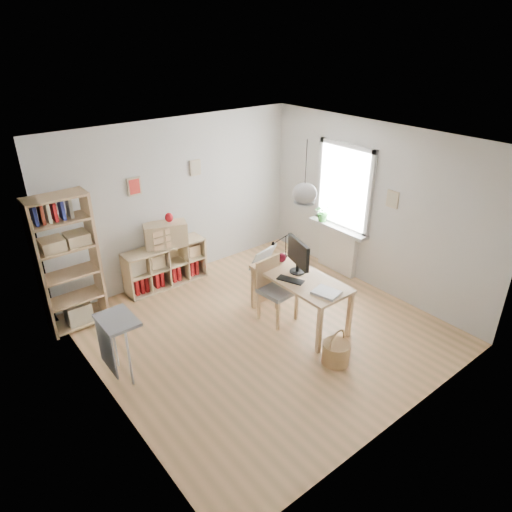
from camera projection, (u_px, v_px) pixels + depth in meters
ground at (263, 330)px, 6.62m from camera, size 4.50×4.50×0.00m
room_shell at (305, 193)px, 5.92m from camera, size 4.50×4.50×4.50m
window_unit at (345, 187)px, 7.58m from camera, size 0.07×1.16×1.46m
radiator at (338, 250)px, 8.08m from camera, size 0.10×0.80×0.80m
windowsill at (338, 228)px, 7.86m from camera, size 0.22×1.20×0.06m
desk at (300, 283)px, 6.53m from camera, size 0.70×1.50×0.75m
cube_shelf at (164, 268)px, 7.68m from camera, size 1.40×0.38×0.72m
tall_bookshelf at (66, 259)px, 6.26m from camera, size 0.80×0.38×2.00m
side_table at (113, 333)px, 5.43m from camera, size 0.40×0.55×0.85m
chair at (275, 286)px, 6.67m from camera, size 0.51×0.51×0.95m
wicker_basket at (336, 352)px, 5.92m from camera, size 0.36×0.36×0.50m
storage_chest at (276, 273)px, 7.74m from camera, size 0.68×0.74×0.59m
monitor at (298, 255)px, 6.49m from camera, size 0.23×0.57×0.50m
keyboard at (291, 280)px, 6.39m from camera, size 0.28×0.40×0.02m
task_lamp at (279, 246)px, 6.80m from camera, size 0.36×0.13×0.38m
yarn_ball at (282, 258)px, 6.88m from camera, size 0.14×0.14×0.14m
paper_tray at (326, 293)px, 6.08m from camera, size 0.34×0.39×0.03m
drawer_chest at (166, 234)px, 7.42m from camera, size 0.75×0.52×0.39m
red_vase at (169, 217)px, 7.34m from camera, size 0.13×0.13×0.16m
potted_plant at (323, 212)px, 8.01m from camera, size 0.34×0.31×0.32m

